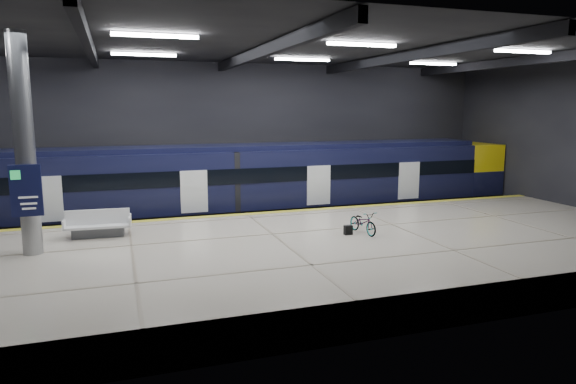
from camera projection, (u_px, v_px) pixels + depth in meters
name	position (u px, v px, depth m)	size (l,w,h in m)	color
ground	(265.00, 255.00, 20.06)	(30.00, 30.00, 0.00)	black
room_shell	(264.00, 107.00, 19.13)	(30.10, 16.10, 8.05)	black
platform	(285.00, 259.00, 17.64)	(30.00, 11.00, 1.10)	beige
safety_strip	(247.00, 214.00, 22.45)	(30.00, 0.40, 0.01)	gold
rails	(234.00, 224.00, 25.19)	(30.00, 1.52, 0.16)	gray
train	(286.00, 181.00, 25.72)	(29.40, 2.84, 3.79)	black
bench	(98.00, 227.00, 18.48)	(2.33, 1.08, 1.01)	#595B60
bicycle	(363.00, 222.00, 18.95)	(0.56, 1.62, 0.85)	#99999E
pannier_bag	(348.00, 230.00, 18.80)	(0.30, 0.18, 0.35)	black
info_column	(25.00, 148.00, 15.85)	(0.90, 0.78, 6.90)	#9EA0A5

